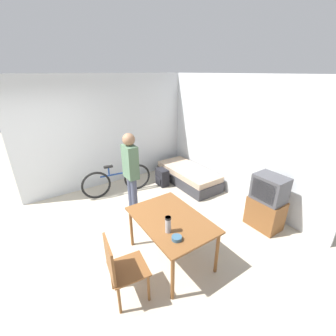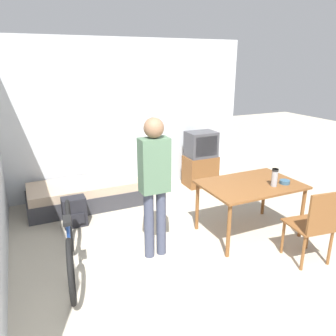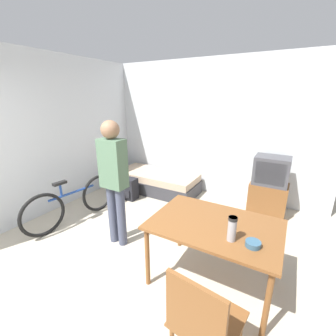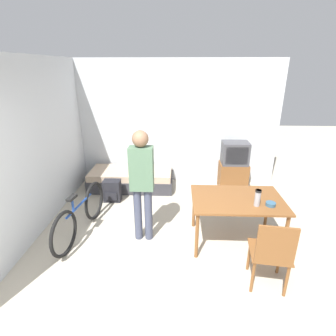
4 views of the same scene
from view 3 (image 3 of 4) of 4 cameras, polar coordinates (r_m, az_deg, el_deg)
The scene contains 11 objects.
wall_back at distance 4.75m, azimuth 8.43°, elevation 9.82°, with size 4.91×0.06×2.70m.
wall_left at distance 4.50m, azimuth -26.24°, elevation 7.74°, with size 0.06×4.72×2.70m.
daybed at distance 4.95m, azimuth -2.83°, elevation -3.48°, with size 1.81×0.80×0.41m.
tv at distance 4.21m, azimuth 24.25°, elevation -4.52°, with size 0.60×0.42×1.06m.
dining_table at distance 2.49m, azimuth 11.72°, elevation -15.13°, with size 1.31×0.89×0.74m.
wooden_chair at distance 1.87m, azimuth 8.54°, elevation -34.18°, with size 0.51×0.51×0.95m.
bicycle at distance 4.01m, azimuth -22.85°, elevation -8.04°, with size 0.27×1.65×0.76m.
person_standing at distance 3.01m, azimuth -13.61°, elevation -1.88°, with size 0.34×0.23×1.73m.
thermos_flask at distance 2.17m, azimuth 15.97°, elevation -14.35°, with size 0.08×0.08×0.24m.
mate_bowl at distance 2.21m, azimuth 20.79°, elevation -17.59°, with size 0.13×0.13×0.05m.
backpack at distance 4.61m, azimuth -9.97°, elevation -5.16°, with size 0.34×0.25×0.44m.
Camera 3 is at (1.70, -0.64, 2.01)m, focal length 24.00 mm.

